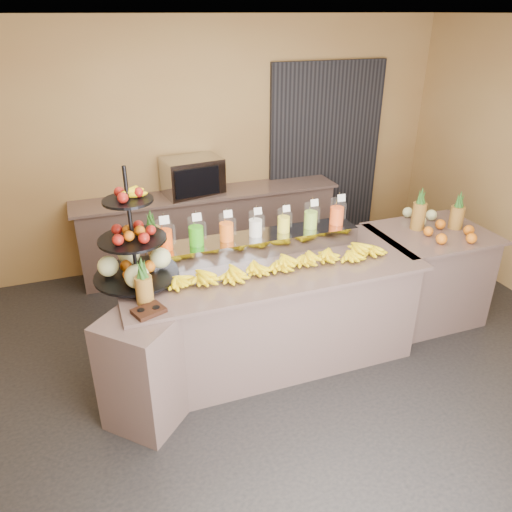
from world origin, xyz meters
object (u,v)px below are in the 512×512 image
pitcher_tray (256,244)px  banana_heap (281,260)px  right_fruit_pile (443,225)px  oven_warmer (192,176)px  fruit_stand (140,253)px  condiment_caddy (149,311)px

pitcher_tray → banana_heap: (0.09, -0.37, -0.00)m
right_fruit_pile → oven_warmer: 2.72m
right_fruit_pile → fruit_stand: bearing=179.1°
condiment_caddy → banana_heap: bearing=15.0°
banana_heap → oven_warmer: bearing=96.6°
fruit_stand → condiment_caddy: (-0.04, -0.49, -0.22)m
fruit_stand → oven_warmer: fruit_stand is taller
condiment_caddy → fruit_stand: bearing=85.8°
banana_heap → fruit_stand: size_ratio=2.08×
banana_heap → oven_warmer: size_ratio=3.01×
banana_heap → condiment_caddy: bearing=-165.0°
condiment_caddy → right_fruit_pile: 2.87m
pitcher_tray → right_fruit_pile: 1.81m
condiment_caddy → oven_warmer: oven_warmer is taller
pitcher_tray → oven_warmer: oven_warmer is taller
pitcher_tray → condiment_caddy: (-1.04, -0.67, -0.06)m
pitcher_tray → fruit_stand: (-1.00, -0.18, 0.16)m
pitcher_tray → fruit_stand: 1.03m
condiment_caddy → oven_warmer: bearing=69.2°
pitcher_tray → banana_heap: banana_heap is taller
fruit_stand → oven_warmer: 2.04m
right_fruit_pile → oven_warmer: bearing=135.7°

